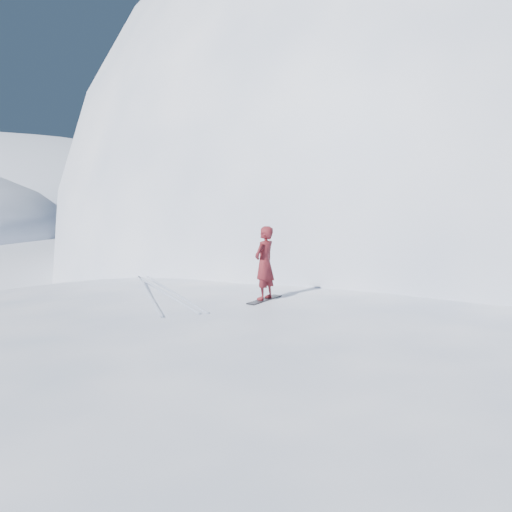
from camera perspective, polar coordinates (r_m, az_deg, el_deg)
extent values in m
plane|color=white|center=(11.40, 0.26, -20.71)|extent=(400.00, 400.00, 0.00)
ellipsoid|color=white|center=(14.26, 1.32, -14.75)|extent=(36.00, 28.00, 4.80)
ellipsoid|color=white|center=(43.63, 20.60, -0.21)|extent=(60.00, 56.00, 56.00)
ellipsoid|color=white|center=(32.69, 8.97, -2.21)|extent=(28.00, 24.00, 18.00)
ellipsoid|color=white|center=(16.66, -11.67, -11.60)|extent=(7.00, 6.30, 1.00)
ellipsoid|color=white|center=(17.51, 20.13, -10.96)|extent=(4.00, 3.60, 0.60)
cube|color=black|center=(13.81, 0.97, -5.00)|extent=(1.22, 1.15, 0.02)
imported|color=maroon|center=(13.63, 0.98, -0.80)|extent=(0.87, 0.85, 2.02)
cube|color=silver|center=(15.14, -12.25, -4.04)|extent=(0.56, 5.98, 0.04)
cube|color=silver|center=(15.15, -10.51, -3.98)|extent=(1.49, 5.84, 0.04)
cube|color=silver|center=(15.16, -9.56, -3.95)|extent=(1.41, 5.86, 0.04)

